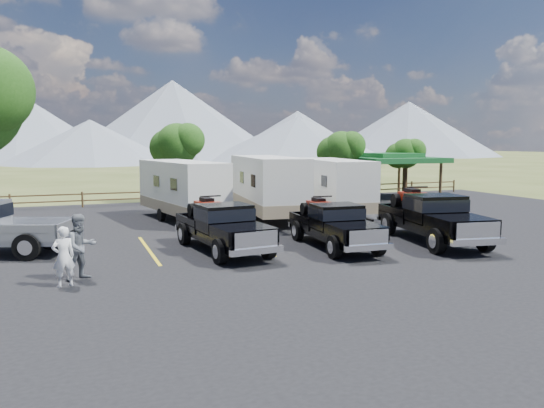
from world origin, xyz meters
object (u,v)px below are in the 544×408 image
object	(u,v)px
person_a	(63,257)
trailer_left	(182,190)
rig_right	(432,216)
trailer_center	(268,187)
rig_center	(334,224)
person_b	(81,247)
pavilion	(390,159)
trailer_right	(333,186)
rig_left	(222,226)

from	to	relation	value
person_a	trailer_left	bearing A→B (deg)	-133.40
rig_right	trailer_center	size ratio (longest dim) A/B	0.71
rig_center	trailer_left	xyz separation A→B (m)	(-4.03, 8.86, 0.69)
rig_right	trailer_center	world-z (taller)	trailer_center
trailer_center	trailer_left	bearing A→B (deg)	170.40
rig_right	person_b	size ratio (longest dim) A/B	3.44
rig_right	trailer_center	xyz separation A→B (m)	(-3.99, 8.16, 0.66)
pavilion	person_b	bearing A→B (deg)	-142.24
pavilion	person_a	bearing A→B (deg)	-141.75
rig_center	person_a	bearing A→B (deg)	-163.51
trailer_center	person_b	world-z (taller)	trailer_center
trailer_center	trailer_right	bearing A→B (deg)	6.17
trailer_right	person_a	world-z (taller)	trailer_right
rig_left	rig_center	xyz separation A→B (m)	(4.18, -0.83, -0.04)
rig_left	person_b	distance (m)	5.53
pavilion	rig_left	xyz separation A→B (m)	(-16.47, -14.10, -1.81)
trailer_center	person_a	size ratio (longest dim) A/B	5.50
trailer_right	person_b	distance (m)	16.13
trailer_left	rig_right	bearing A→B (deg)	-59.03
rig_left	rig_center	world-z (taller)	rig_left
pavilion	trailer_right	world-z (taller)	pavilion
rig_right	person_a	xyz separation A→B (m)	(-13.76, -1.87, -0.18)
rig_left	trailer_left	size ratio (longest dim) A/B	0.69
rig_center	trailer_left	bearing A→B (deg)	117.36
pavilion	person_b	size ratio (longest dim) A/B	3.21
rig_center	rig_right	bearing A→B (deg)	-3.33
trailer_left	pavilion	bearing A→B (deg)	10.01
rig_center	trailer_right	distance (m)	8.73
person_a	person_b	distance (m)	0.83
pavilion	person_b	distance (m)	27.14
rig_center	rig_left	bearing A→B (deg)	171.65
rig_right	person_a	distance (m)	13.88
person_b	rig_right	bearing A→B (deg)	-24.02
rig_center	trailer_right	world-z (taller)	trailer_right
trailer_center	person_b	distance (m)	13.21
rig_left	trailer_right	size ratio (longest dim) A/B	0.68
rig_center	rig_right	world-z (taller)	rig_right
pavilion	rig_left	size ratio (longest dim) A/B	1.03
pavilion	trailer_left	distance (m)	17.45
trailer_left	trailer_center	xyz separation A→B (m)	(4.20, -1.15, 0.11)
trailer_right	person_a	bearing A→B (deg)	-136.21
rig_left	trailer_center	world-z (taller)	trailer_center
pavilion	rig_center	size ratio (longest dim) A/B	1.10
rig_center	trailer_right	size ratio (longest dim) A/B	0.64
rig_left	person_a	distance (m)	6.27
rig_left	trailer_right	world-z (taller)	trailer_right
rig_center	trailer_left	distance (m)	9.76
rig_left	rig_right	world-z (taller)	rig_right
person_a	rig_left	bearing A→B (deg)	-166.74
person_b	pavilion	bearing A→B (deg)	8.56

